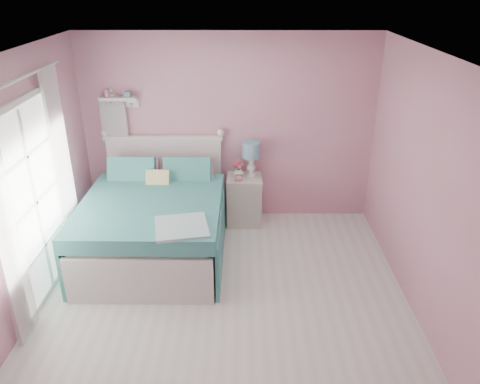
{
  "coord_description": "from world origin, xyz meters",
  "views": [
    {
      "loc": [
        0.19,
        -3.95,
        3.23
      ],
      "look_at": [
        0.16,
        1.2,
        0.84
      ],
      "focal_mm": 35.0,
      "sensor_mm": 36.0,
      "label": 1
    }
  ],
  "objects_px": {
    "table_lamp": "(251,152)",
    "vase": "(238,172)",
    "nightstand": "(244,200)",
    "teacup": "(238,178)",
    "bed": "(155,223)"
  },
  "relations": [
    {
      "from": "teacup",
      "to": "vase",
      "type": "bearing_deg",
      "value": 90.68
    },
    {
      "from": "nightstand",
      "to": "table_lamp",
      "type": "xyz_separation_m",
      "value": [
        0.09,
        0.07,
        0.68
      ]
    },
    {
      "from": "bed",
      "to": "nightstand",
      "type": "height_order",
      "value": "bed"
    },
    {
      "from": "vase",
      "to": "teacup",
      "type": "height_order",
      "value": "vase"
    },
    {
      "from": "nightstand",
      "to": "vase",
      "type": "xyz_separation_m",
      "value": [
        -0.08,
        -0.01,
        0.43
      ]
    },
    {
      "from": "bed",
      "to": "vase",
      "type": "bearing_deg",
      "value": 38.13
    },
    {
      "from": "table_lamp",
      "to": "vase",
      "type": "height_order",
      "value": "table_lamp"
    },
    {
      "from": "table_lamp",
      "to": "vase",
      "type": "xyz_separation_m",
      "value": [
        -0.18,
        -0.08,
        -0.26
      ]
    },
    {
      "from": "teacup",
      "to": "table_lamp",
      "type": "bearing_deg",
      "value": 49.49
    },
    {
      "from": "teacup",
      "to": "bed",
      "type": "bearing_deg",
      "value": -147.05
    },
    {
      "from": "nightstand",
      "to": "vase",
      "type": "bearing_deg",
      "value": -175.54
    },
    {
      "from": "table_lamp",
      "to": "teacup",
      "type": "height_order",
      "value": "table_lamp"
    },
    {
      "from": "nightstand",
      "to": "teacup",
      "type": "relative_size",
      "value": 6.78
    },
    {
      "from": "bed",
      "to": "teacup",
      "type": "distance_m",
      "value": 1.28
    },
    {
      "from": "table_lamp",
      "to": "teacup",
      "type": "relative_size",
      "value": 4.69
    }
  ]
}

